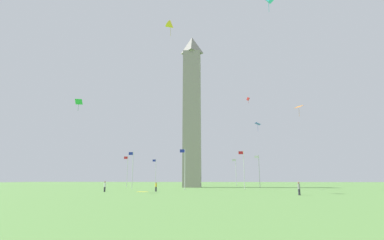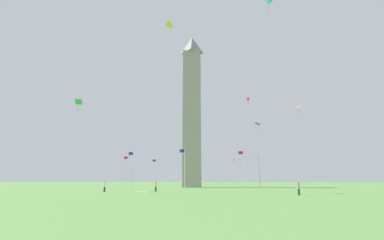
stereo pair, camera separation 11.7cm
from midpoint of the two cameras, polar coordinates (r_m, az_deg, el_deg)
The scene contains 19 objects.
ground_plane at distance 74.75m, azimuth 0.05°, elevation -13.49°, with size 260.00×260.00×0.00m, color #609347.
obelisk_monument at distance 77.10m, azimuth 0.04°, elevation 2.43°, with size 4.66×4.66×42.32m.
flagpole_n at distance 78.16m, azimuth -12.98°, elevation -9.84°, with size 1.12×0.14×8.18m.
flagpole_ne at distance 64.94m, azimuth -11.96°, elevation -9.53°, with size 1.12×0.14×8.18m.
flagpole_e at distance 57.49m, azimuth -1.48°, elevation -9.51°, with size 1.12×0.14×8.18m.
flagpole_se at distance 62.51m, azimuth 10.47°, elevation -9.51°, with size 1.12×0.14×8.18m.
flagpole_s at distance 75.31m, azimuth 13.48°, elevation -9.75°, with size 1.12×0.14×8.18m.
flagpole_sw at distance 86.97m, azimuth 8.92°, elevation -10.17°, with size 1.12×0.14×8.18m.
flagpole_w at distance 92.07m, azimuth 0.93°, elevation -10.40°, with size 1.12×0.14×8.18m.
flagpole_nw at distance 88.73m, azimuth -7.37°, elevation -10.25°, with size 1.12×0.14×8.18m.
person_yellow_shirt at distance 50.22m, azimuth -7.30°, elevation -13.29°, with size 0.32×0.32×1.60m.
person_white_shirt at distance 50.73m, azimuth -17.25°, elevation -12.76°, with size 0.32×0.32×1.75m.
person_gray_shirt at distance 41.06m, azimuth 20.89°, elevation -12.86°, with size 0.32×0.32×1.75m.
kite_blue_diamond at distance 61.69m, azimuth 13.21°, elevation -0.80°, with size 1.26×1.32×1.82m.
kite_green_diamond at distance 51.50m, azimuth -21.96°, elevation 3.39°, with size 1.31×1.14×1.96m.
kite_red_box at distance 68.14m, azimuth 11.34°, elevation 4.21°, with size 0.84×0.74×1.60m.
kite_yellow_delta at distance 52.42m, azimuth -4.34°, elevation 18.52°, with size 2.12×1.78×2.89m.
kite_orange_diamond at distance 62.76m, azimuth 20.86°, elevation 2.49°, with size 1.98×1.99×2.37m.
picnic_blanket_near_first_person at distance 49.58m, azimuth -10.00°, elevation -14.14°, with size 1.80×1.40×0.01m, color yellow.
Camera 2 is at (-6.30, 74.45, 2.12)m, focal length 26.30 mm.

